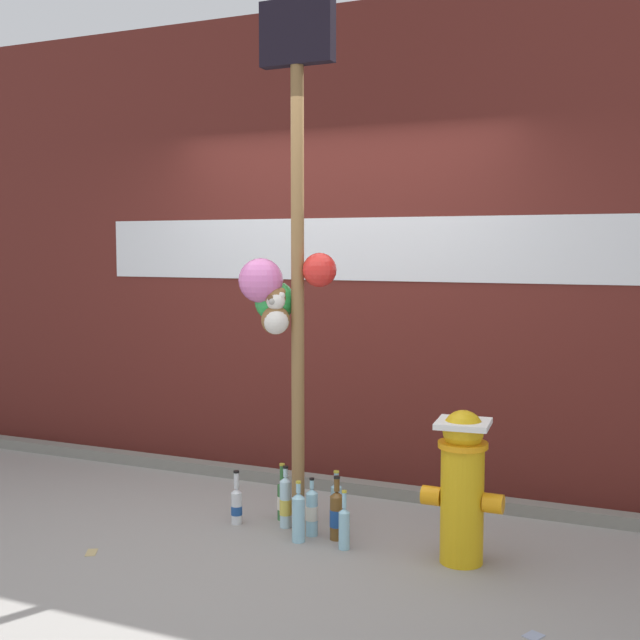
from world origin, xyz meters
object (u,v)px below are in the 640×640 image
object	(u,v)px
bottle_0	(337,515)
bottle_6	(298,516)
fire_hydrant	(462,483)
bottle_3	(336,502)
bottle_5	(237,505)
memorial_post	(284,249)
bottle_7	(344,527)
bottle_2	(282,499)
bottle_1	(286,502)
bottle_4	(312,511)

from	to	relation	value
bottle_0	bottle_6	size ratio (longest dim) A/B	1.05
bottle_0	fire_hydrant	bearing A→B (deg)	-3.68
bottle_3	bottle_5	world-z (taller)	bottle_5
bottle_3	bottle_6	xyz separation A→B (m)	(-0.07, -0.39, 0.02)
memorial_post	bottle_7	size ratio (longest dim) A/B	9.18
fire_hydrant	bottle_5	xyz separation A→B (m)	(-1.38, 0.05, -0.31)
memorial_post	bottle_2	distance (m)	1.53
bottle_1	bottle_6	world-z (taller)	bottle_1
fire_hydrant	bottle_2	xyz separation A→B (m)	(-1.17, 0.22, -0.30)
bottle_4	bottle_5	xyz separation A→B (m)	(-0.50, -0.00, -0.02)
bottle_5	bottle_7	size ratio (longest dim) A/B	0.98
bottle_1	bottle_4	distance (m)	0.21
bottle_6	bottle_7	bearing A→B (deg)	-0.36
bottle_1	bottle_4	bearing A→B (deg)	-18.11
fire_hydrant	bottle_6	xyz separation A→B (m)	(-0.92, -0.07, -0.28)
bottle_4	bottle_6	size ratio (longest dim) A/B	0.97
bottle_6	bottle_7	size ratio (longest dim) A/B	1.06
bottle_4	bottle_5	size ratio (longest dim) A/B	1.04
bottle_2	memorial_post	bearing A→B (deg)	-57.85
memorial_post	fire_hydrant	xyz separation A→B (m)	(1.07, -0.07, -1.22)
bottle_2	bottle_6	world-z (taller)	same
memorial_post	bottle_4	distance (m)	1.52
memorial_post	bottle_6	size ratio (longest dim) A/B	8.68
fire_hydrant	bottle_5	world-z (taller)	fire_hydrant
fire_hydrant	bottle_2	bearing A→B (deg)	169.18
bottle_4	bottle_6	distance (m)	0.12
memorial_post	bottle_2	world-z (taller)	memorial_post
memorial_post	bottle_5	world-z (taller)	memorial_post
bottle_5	bottle_6	world-z (taller)	bottle_6
bottle_1	bottle_2	distance (m)	0.13
bottle_0	bottle_2	size ratio (longest dim) A/B	1.05
memorial_post	bottle_5	distance (m)	1.57
bottle_4	fire_hydrant	bearing A→B (deg)	-3.14
bottle_1	fire_hydrant	bearing A→B (deg)	-5.98
bottle_1	bottle_3	bearing A→B (deg)	39.84
bottle_7	bottle_5	bearing A→B (deg)	170.72
bottle_5	bottle_7	xyz separation A→B (m)	(0.75, -0.12, 0.01)
bottle_1	bottle_4	world-z (taller)	bottle_1
bottle_0	bottle_5	bearing A→B (deg)	179.93
bottle_0	bottle_6	distance (m)	0.22
bottle_3	bottle_7	size ratio (longest dim) A/B	0.96
bottle_2	bottle_7	size ratio (longest dim) A/B	1.06
memorial_post	bottle_3	xyz separation A→B (m)	(0.22, 0.25, -1.52)
bottle_3	bottle_6	size ratio (longest dim) A/B	0.91
bottle_0	bottle_7	world-z (taller)	bottle_0
fire_hydrant	bottle_0	distance (m)	0.79
memorial_post	bottle_6	bearing A→B (deg)	-43.02
bottle_1	bottle_6	distance (m)	0.25
fire_hydrant	bottle_5	distance (m)	1.42
bottle_2	bottle_7	distance (m)	0.61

